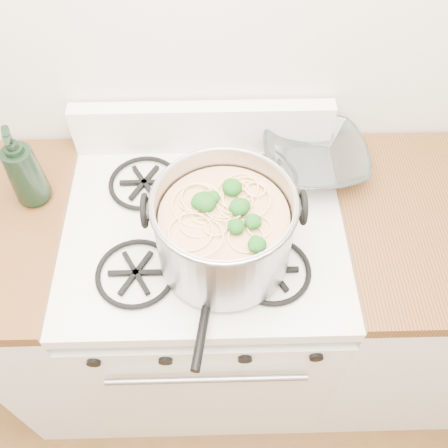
% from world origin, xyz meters
% --- Properties ---
extents(gas_range, '(0.76, 0.66, 0.92)m').
position_xyz_m(gas_range, '(0.00, 1.26, 0.44)').
color(gas_range, white).
rests_on(gas_range, ground).
extents(counter_left, '(0.25, 0.65, 0.92)m').
position_xyz_m(counter_left, '(-0.51, 1.26, 0.46)').
color(counter_left, silver).
rests_on(counter_left, ground).
extents(stock_pot, '(0.37, 0.34, 0.23)m').
position_xyz_m(stock_pot, '(0.05, 1.16, 1.03)').
color(stock_pot, '#95959D').
rests_on(stock_pot, gas_range).
extents(spatula, '(0.34, 0.35, 0.02)m').
position_xyz_m(spatula, '(0.02, 1.10, 0.94)').
color(spatula, black).
rests_on(spatula, gas_range).
extents(glass_bowl, '(0.13, 0.13, 0.03)m').
position_xyz_m(glass_bowl, '(0.32, 1.45, 0.94)').
color(glass_bowl, white).
rests_on(glass_bowl, gas_range).
extents(bottle, '(0.12, 0.12, 0.25)m').
position_xyz_m(bottle, '(-0.46, 1.36, 1.05)').
color(bottle, black).
rests_on(bottle, counter_left).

